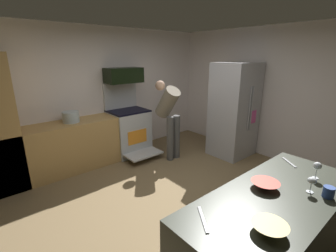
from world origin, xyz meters
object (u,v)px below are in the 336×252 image
wine_glass_near (312,181)px  wine_glass_mid (317,166)px  person_cook (169,114)px  oven_range (129,130)px  microwave (124,75)px  mug_coffee (329,192)px  refrigerator (234,110)px  mixing_bowl_large (265,185)px  stock_pot (71,117)px  mixing_bowl_small (269,228)px

wine_glass_near → wine_glass_mid: bearing=11.7°
person_cook → wine_glass_mid: bearing=-100.9°
oven_range → wine_glass_mid: size_ratio=8.82×
microwave → wine_glass_near: (-0.34, -3.73, -0.65)m
wine_glass_mid → mug_coffee: bearing=-145.0°
refrigerator → wine_glass_mid: (-1.68, -2.11, 0.07)m
mixing_bowl_large → wine_glass_mid: size_ratio=1.47×
microwave → person_cook: bearing=-57.2°
oven_range → mixing_bowl_large: oven_range is taller
mixing_bowl_large → mug_coffee: (0.27, -0.42, 0.02)m
refrigerator → mixing_bowl_large: size_ratio=7.61×
mixing_bowl_large → wine_glass_near: (0.23, -0.29, 0.08)m
refrigerator → wine_glass_near: bearing=-132.4°
wine_glass_near → oven_range: bearing=84.7°
person_cook → stock_pot: (-1.68, 0.73, 0.07)m
wine_glass_mid → mug_coffee: 0.34m
refrigerator → wine_glass_near: 2.95m
stock_pot → mug_coffee: bearing=-77.2°
wine_glass_near → wine_glass_mid: 0.31m
wine_glass_mid → microwave: bearing=89.5°
wine_glass_mid → mug_coffee: wine_glass_mid is taller
wine_glass_mid → stock_pot: stock_pot is taller
oven_range → refrigerator: size_ratio=0.79×
mixing_bowl_large → stock_pot: stock_pot is taller
microwave → wine_glass_near: 3.80m
microwave → stock_pot: bearing=-176.0°
mug_coffee → person_cook: bearing=74.9°
wine_glass_near → mixing_bowl_small: bearing=-179.2°
refrigerator → wine_glass_mid: bearing=-128.5°
microwave → mixing_bowl_small: bearing=-106.1°
person_cook → stock_pot: bearing=156.6°
wine_glass_mid → oven_range: bearing=89.5°
person_cook → wine_glass_mid: person_cook is taller
oven_range → microwave: microwave is taller
person_cook → wine_glass_mid: size_ratio=9.14×
refrigerator → person_cook: refrigerator is taller
mixing_bowl_large → mixing_bowl_small: (-0.51, -0.30, 0.00)m
oven_range → person_cook: size_ratio=0.96×
oven_range → mixing_bowl_small: (-1.08, -3.64, 0.43)m
refrigerator → oven_range: bearing=138.6°
person_cook → mixing_bowl_small: size_ratio=6.29×
microwave → person_cook: size_ratio=0.47×
wine_glass_near → wine_glass_mid: wine_glass_mid is taller
person_cook → mug_coffee: size_ratio=16.28×
oven_range → mixing_bowl_small: bearing=-106.5°
refrigerator → mixing_bowl_large: bearing=-139.7°
wine_glass_near → wine_glass_mid: size_ratio=0.85×
microwave → wine_glass_near: size_ratio=5.10×
mixing_bowl_large → mixing_bowl_small: bearing=-149.2°
stock_pot → mixing_bowl_small: bearing=-88.8°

